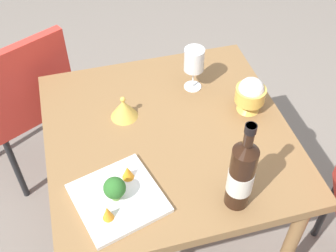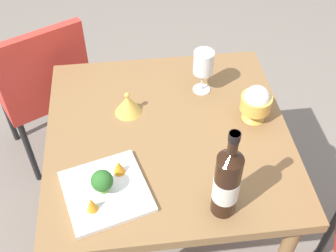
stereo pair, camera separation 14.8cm
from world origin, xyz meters
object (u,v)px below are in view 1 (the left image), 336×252
at_px(serving_plate, 118,198).
at_px(carrot_garnish_right, 128,172).
at_px(wine_glass, 194,61).
at_px(carrot_garnish_left, 108,213).
at_px(wine_bottle, 241,174).
at_px(rice_bowl, 250,94).
at_px(broccoli_floret, 115,188).
at_px(rice_bowl_lid, 124,109).
at_px(chair_by_wall, 25,97).

relative_size(serving_plate, carrot_garnish_right, 6.00).
distance_m(wine_glass, carrot_garnish_left, 0.66).
height_order(wine_bottle, rice_bowl, wine_bottle).
distance_m(wine_bottle, broccoli_floret, 0.37).
height_order(serving_plate, carrot_garnish_right, carrot_garnish_right).
distance_m(wine_glass, serving_plate, 0.60).
height_order(broccoli_floret, carrot_garnish_right, broccoli_floret).
xyz_separation_m(wine_glass, broccoli_floret, (-0.45, 0.38, -0.06)).
bearing_deg(rice_bowl_lid, broccoli_floret, 165.19).
relative_size(rice_bowl_lid, serving_plate, 0.32).
distance_m(chair_by_wall, rice_bowl, 1.02).
xyz_separation_m(rice_bowl, carrot_garnish_right, (-0.21, 0.49, -0.03)).
height_order(wine_bottle, carrot_garnish_right, wine_bottle).
distance_m(rice_bowl, carrot_garnish_left, 0.67).
distance_m(carrot_garnish_left, carrot_garnish_right, 0.16).
xyz_separation_m(broccoli_floret, carrot_garnish_left, (-0.06, 0.03, -0.02)).
height_order(rice_bowl, carrot_garnish_right, rice_bowl).
relative_size(wine_bottle, wine_glass, 1.87).
relative_size(rice_bowl_lid, carrot_garnish_left, 1.88).
xyz_separation_m(wine_bottle, carrot_garnish_left, (0.03, 0.39, -0.09)).
bearing_deg(wine_glass, carrot_garnish_left, 140.54).
xyz_separation_m(wine_bottle, serving_plate, (0.10, 0.35, -0.12)).
relative_size(wine_glass, carrot_garnish_left, 3.36).
xyz_separation_m(wine_glass, rice_bowl_lid, (-0.09, 0.29, -0.09)).
height_order(broccoli_floret, carrot_garnish_left, broccoli_floret).
relative_size(chair_by_wall, wine_bottle, 2.54).
xyz_separation_m(wine_bottle, rice_bowl, (0.37, -0.19, -0.06)).
bearing_deg(rice_bowl_lid, rice_bowl, -100.46).
distance_m(rice_bowl_lid, carrot_garnish_left, 0.44).
height_order(chair_by_wall, rice_bowl, rice_bowl).
height_order(rice_bowl_lid, carrot_garnish_left, rice_bowl_lid).
relative_size(rice_bowl, serving_plate, 0.46).
bearing_deg(serving_plate, broccoli_floret, 111.20).
bearing_deg(rice_bowl_lid, serving_plate, 166.01).
distance_m(wine_bottle, wine_glass, 0.54).
xyz_separation_m(rice_bowl_lid, carrot_garnish_right, (-0.29, 0.04, 0.00)).
relative_size(chair_by_wall, rice_bowl_lid, 8.50).
bearing_deg(wine_glass, broccoli_floret, 139.22).
bearing_deg(broccoli_floret, rice_bowl_lid, -14.81).
xyz_separation_m(chair_by_wall, rice_bowl_lid, (-0.43, -0.39, 0.23)).
bearing_deg(rice_bowl, chair_by_wall, 58.44).
bearing_deg(wine_bottle, chair_by_wall, 36.23).
bearing_deg(carrot_garnish_right, chair_by_wall, 25.48).
relative_size(rice_bowl, rice_bowl_lid, 1.42).
bearing_deg(rice_bowl, serving_plate, 116.65).
bearing_deg(chair_by_wall, carrot_garnish_left, -99.74).
bearing_deg(wine_bottle, rice_bowl, -27.36).
xyz_separation_m(serving_plate, carrot_garnish_right, (0.07, -0.04, 0.03)).
height_order(wine_bottle, rice_bowl_lid, wine_bottle).
bearing_deg(carrot_garnish_left, rice_bowl, -59.91).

